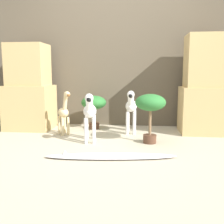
# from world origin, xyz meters

# --- Properties ---
(ground_plane) EXTENTS (14.00, 14.00, 0.00)m
(ground_plane) POSITION_xyz_m (0.00, 0.00, 0.00)
(ground_plane) COLOR #B2A88E
(wall_back) EXTENTS (6.40, 0.08, 2.20)m
(wall_back) POSITION_xyz_m (0.00, 1.52, 1.10)
(wall_back) COLOR brown
(wall_back) RESTS_ON ground_plane
(rock_pillar_left) EXTENTS (0.70, 0.57, 1.33)m
(rock_pillar_left) POSITION_xyz_m (-1.34, 1.04, 0.60)
(rock_pillar_left) COLOR tan
(rock_pillar_left) RESTS_ON ground_plane
(rock_pillar_right) EXTENTS (0.70, 0.57, 1.43)m
(rock_pillar_right) POSITION_xyz_m (1.34, 1.04, 0.66)
(rock_pillar_right) COLOR tan
(rock_pillar_right) RESTS_ON ground_plane
(zebra_right) EXTENTS (0.17, 0.49, 0.64)m
(zebra_right) POSITION_xyz_m (0.27, 0.90, 0.40)
(zebra_right) COLOR white
(zebra_right) RESTS_ON ground_plane
(zebra_left) EXTENTS (0.22, 0.50, 0.64)m
(zebra_left) POSITION_xyz_m (-0.24, 0.33, 0.40)
(zebra_left) COLOR white
(zebra_left) RESTS_ON ground_plane
(giraffe_figurine) EXTENTS (0.29, 0.35, 0.64)m
(giraffe_figurine) POSITION_xyz_m (-0.69, 0.69, 0.34)
(giraffe_figurine) COLOR beige
(giraffe_figurine) RESTS_ON ground_plane
(potted_palm_front) EXTENTS (0.38, 0.38, 0.63)m
(potted_palm_front) POSITION_xyz_m (0.53, 0.37, 0.48)
(potted_palm_front) COLOR #513323
(potted_palm_front) RESTS_ON ground_plane
(potted_palm_back) EXTENTS (0.39, 0.39, 0.53)m
(potted_palm_back) POSITION_xyz_m (-0.33, 1.14, 0.39)
(potted_palm_back) COLOR #513323
(potted_palm_back) RESTS_ON ground_plane
(surfboard) EXTENTS (1.40, 0.37, 0.09)m
(surfboard) POSITION_xyz_m (0.09, -0.28, 0.02)
(surfboard) COLOR silver
(surfboard) RESTS_ON ground_plane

